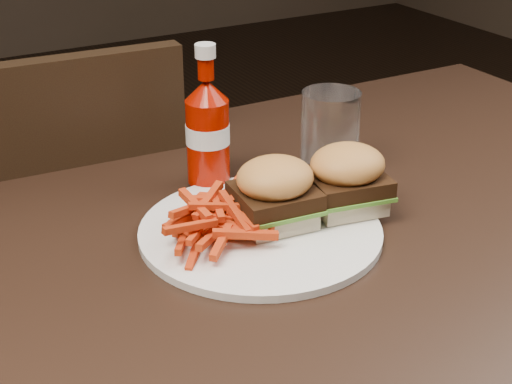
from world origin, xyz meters
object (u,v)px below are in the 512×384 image
dining_table (307,245)px  plate (260,231)px  ketchup_bottle (208,142)px  tumbler (330,136)px  chair_far (35,297)px

dining_table → plate: size_ratio=4.39×
plate → ketchup_bottle: ketchup_bottle is taller
ketchup_bottle → tumbler: (0.15, -0.05, -0.01)m
plate → tumbler: tumbler is taller
ketchup_bottle → tumbler: 0.16m
plate → ketchup_bottle: (0.01, 0.15, 0.06)m
chair_far → ketchup_bottle: size_ratio=4.06×
dining_table → plate: plate is taller
chair_far → plate: (0.16, -0.50, 0.33)m
tumbler → dining_table: bearing=-133.2°
dining_table → chair_far: bearing=112.7°
dining_table → chair_far: 0.63m
tumbler → chair_far: bearing=128.5°
chair_far → tumbler: bearing=131.8°
plate → tumbler: 0.19m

